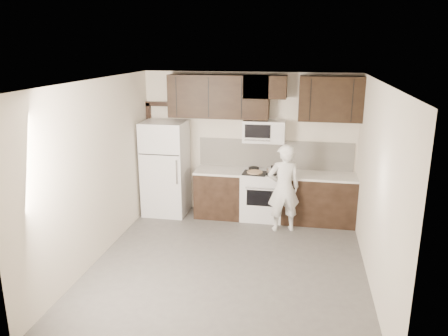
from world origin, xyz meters
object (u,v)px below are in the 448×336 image
(stove, at_px, (262,195))
(refrigerator, at_px, (166,168))
(microwave, at_px, (264,131))
(person, at_px, (284,188))

(stove, bearing_deg, refrigerator, -178.49)
(microwave, bearing_deg, refrigerator, -174.85)
(stove, height_order, person, person)
(stove, distance_m, person, 0.72)
(stove, bearing_deg, microwave, 90.10)
(microwave, bearing_deg, stove, -89.90)
(stove, height_order, microwave, microwave)
(refrigerator, bearing_deg, microwave, 5.15)
(refrigerator, distance_m, person, 2.32)
(stove, xyz_separation_m, person, (0.42, -0.49, 0.32))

